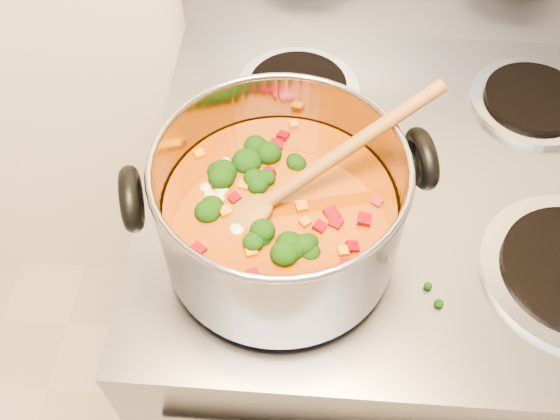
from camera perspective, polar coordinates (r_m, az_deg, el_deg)
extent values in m
cube|color=gray|center=(1.28, 8.96, -9.77)|extent=(0.76, 0.66, 0.92)
cylinder|color=#A5A5AD|center=(0.79, 0.43, -3.99)|extent=(0.23, 0.23, 0.01)
cylinder|color=black|center=(0.79, 0.43, -3.68)|extent=(0.18, 0.18, 0.01)
cylinder|color=#A5A5AD|center=(0.99, 1.64, 10.95)|extent=(0.19, 0.19, 0.01)
cylinder|color=black|center=(0.98, 1.65, 11.29)|extent=(0.15, 0.15, 0.01)
cylinder|color=#A5A5AD|center=(1.04, 22.14, 9.18)|extent=(0.19, 0.19, 0.01)
cylinder|color=black|center=(1.04, 22.27, 9.49)|extent=(0.15, 0.15, 0.01)
cylinder|color=gray|center=(0.72, 0.00, 0.21)|extent=(0.28, 0.28, 0.15)
torus|color=gray|center=(0.66, 0.00, 4.13)|extent=(0.29, 0.29, 0.01)
cylinder|color=#90480D|center=(0.75, 0.00, -1.27)|extent=(0.27, 0.27, 0.09)
torus|color=black|center=(0.68, -13.41, 1.01)|extent=(0.04, 0.08, 0.08)
torus|color=black|center=(0.71, 12.79, 4.61)|extent=(0.04, 0.08, 0.08)
ellipsoid|color=black|center=(0.67, 7.02, -4.81)|extent=(0.04, 0.04, 0.03)
ellipsoid|color=black|center=(0.72, -2.62, 1.32)|extent=(0.04, 0.04, 0.03)
ellipsoid|color=black|center=(0.75, -8.29, 3.93)|extent=(0.04, 0.04, 0.03)
ellipsoid|color=black|center=(0.71, -2.52, 0.83)|extent=(0.04, 0.04, 0.03)
ellipsoid|color=black|center=(0.78, -3.32, 6.85)|extent=(0.04, 0.04, 0.03)
ellipsoid|color=black|center=(0.68, 6.46, -3.68)|extent=(0.04, 0.04, 0.03)
ellipsoid|color=black|center=(0.72, 2.17, 1.53)|extent=(0.04, 0.04, 0.03)
ellipsoid|color=black|center=(0.68, -4.88, -2.93)|extent=(0.04, 0.04, 0.03)
ellipsoid|color=black|center=(0.73, -5.11, 2.11)|extent=(0.04, 0.04, 0.03)
ellipsoid|color=maroon|center=(0.71, 0.54, 0.74)|extent=(0.01, 0.01, 0.01)
ellipsoid|color=maroon|center=(0.75, 5.10, 3.96)|extent=(0.01, 0.01, 0.01)
ellipsoid|color=maroon|center=(0.77, 2.16, 6.09)|extent=(0.01, 0.01, 0.01)
ellipsoid|color=maroon|center=(0.75, 7.75, 3.55)|extent=(0.01, 0.01, 0.01)
ellipsoid|color=maroon|center=(0.73, 6.32, 1.79)|extent=(0.01, 0.01, 0.01)
ellipsoid|color=maroon|center=(0.67, 4.72, -4.48)|extent=(0.01, 0.01, 0.01)
ellipsoid|color=maroon|center=(0.65, 2.49, -6.83)|extent=(0.01, 0.01, 0.01)
ellipsoid|color=maroon|center=(0.66, -4.77, -6.37)|extent=(0.01, 0.01, 0.01)
ellipsoid|color=maroon|center=(0.78, 0.36, 7.15)|extent=(0.01, 0.01, 0.01)
ellipsoid|color=maroon|center=(0.74, 9.26, 2.06)|extent=(0.01, 0.01, 0.01)
ellipsoid|color=maroon|center=(0.66, -0.72, -6.68)|extent=(0.01, 0.01, 0.01)
ellipsoid|color=maroon|center=(0.75, -3.86, 4.31)|extent=(0.01, 0.01, 0.01)
ellipsoid|color=maroon|center=(0.70, 9.02, -1.46)|extent=(0.01, 0.01, 0.01)
ellipsoid|color=maroon|center=(0.75, -4.69, 3.92)|extent=(0.01, 0.01, 0.01)
ellipsoid|color=#D06A0B|center=(0.76, 0.43, 5.37)|extent=(0.01, 0.01, 0.01)
ellipsoid|color=#D06A0B|center=(0.74, 0.94, 3.22)|extent=(0.01, 0.01, 0.01)
ellipsoid|color=#D06A0B|center=(0.72, 4.73, 1.61)|extent=(0.01, 0.01, 0.01)
ellipsoid|color=#D06A0B|center=(0.77, -0.11, 6.43)|extent=(0.01, 0.01, 0.01)
ellipsoid|color=#D06A0B|center=(0.67, -4.43, -4.52)|extent=(0.01, 0.01, 0.01)
ellipsoid|color=#D06A0B|center=(0.67, -3.20, -4.59)|extent=(0.01, 0.01, 0.01)
ellipsoid|color=#D06A0B|center=(0.70, -0.36, -0.99)|extent=(0.01, 0.01, 0.01)
ellipsoid|color=#D06A0B|center=(0.78, 4.84, 6.73)|extent=(0.01, 0.01, 0.01)
ellipsoid|color=#D06A0B|center=(0.66, 1.61, -5.38)|extent=(0.01, 0.01, 0.01)
ellipsoid|color=#D06A0B|center=(0.74, 3.20, 3.06)|extent=(0.01, 0.01, 0.01)
ellipsoid|color=#D06A0B|center=(0.71, -5.38, 0.01)|extent=(0.01, 0.01, 0.01)
ellipsoid|color=#C9B68A|center=(0.73, -1.84, 2.36)|extent=(0.02, 0.02, 0.01)
ellipsoid|color=#C9B68A|center=(0.69, -4.95, -2.33)|extent=(0.02, 0.02, 0.01)
ellipsoid|color=#C9B68A|center=(0.68, -0.59, -2.72)|extent=(0.02, 0.02, 0.01)
ellipsoid|color=#C9B68A|center=(0.70, -3.43, -1.36)|extent=(0.02, 0.02, 0.01)
ellipsoid|color=#C9B68A|center=(0.72, 7.08, 0.47)|extent=(0.02, 0.02, 0.01)
ellipsoid|color=#C9B68A|center=(0.73, 8.88, 2.05)|extent=(0.02, 0.02, 0.01)
ellipsoid|color=#C9B68A|center=(0.69, 1.80, -2.21)|extent=(0.02, 0.02, 0.01)
ellipsoid|color=brown|center=(0.70, -3.28, -0.67)|extent=(0.09, 0.08, 0.05)
cylinder|color=brown|center=(0.70, 5.75, 5.32)|extent=(0.23, 0.14, 0.11)
ellipsoid|color=black|center=(0.88, 8.43, 3.71)|extent=(0.01, 0.01, 0.01)
ellipsoid|color=black|center=(0.72, 4.55, -15.10)|extent=(0.01, 0.01, 0.01)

